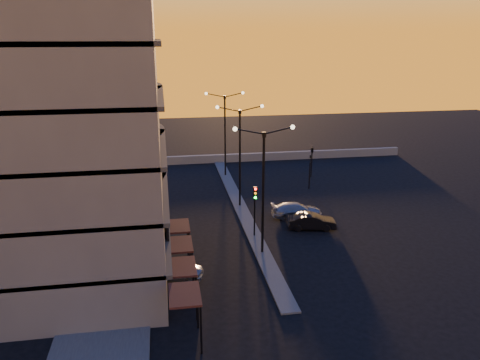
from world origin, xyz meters
name	(u,v)px	position (x,y,z in m)	size (l,w,h in m)	color
ground	(262,253)	(0.00, 0.00, 0.00)	(120.00, 120.00, 0.00)	black
sidewalk_west	(120,240)	(-10.50, 4.00, 0.06)	(5.00, 40.00, 0.12)	#4E4E4B
median	(240,206)	(0.00, 10.00, 0.06)	(1.20, 36.00, 0.12)	#4E4E4B
parapet	(235,158)	(2.00, 26.00, 0.50)	(44.00, 0.50, 1.00)	slate
building	(42,94)	(-14.00, 0.03, 11.91)	(14.35, 17.08, 25.00)	slate
streetlamp_near	(263,181)	(0.00, 0.00, 5.59)	(4.32, 0.32, 9.51)	black
streetlamp_mid	(240,148)	(0.00, 10.00, 5.59)	(4.32, 0.32, 9.51)	black
streetlamp_far	(225,127)	(0.00, 20.00, 5.59)	(4.32, 0.32, 9.51)	black
traffic_light_main	(255,203)	(0.00, 2.87, 2.89)	(0.28, 0.44, 4.25)	black
signal_east_a	(310,171)	(8.00, 14.00, 1.93)	(0.13, 0.16, 3.60)	black
signal_east_b	(312,150)	(9.50, 18.00, 3.10)	(0.42, 1.99, 3.60)	black
car_hatchback	(174,269)	(-6.50, -2.68, 0.66)	(1.55, 3.86, 1.32)	#9A9DA1
car_sedan	(312,221)	(5.00, 3.78, 0.66)	(1.39, 3.98, 1.31)	black
car_wagon	(297,210)	(4.50, 6.48, 0.64)	(1.80, 4.42, 1.28)	#94979B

